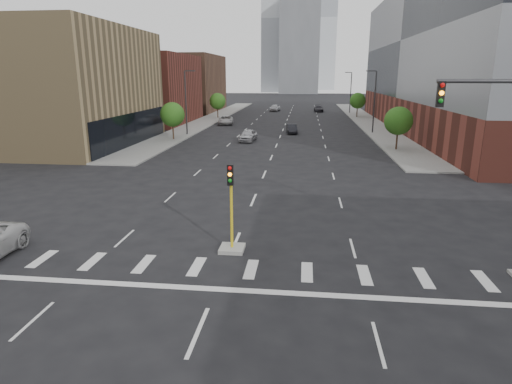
% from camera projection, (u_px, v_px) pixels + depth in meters
% --- Properties ---
extents(ground, '(400.00, 400.00, 0.00)m').
position_uv_depth(ground, '(182.00, 370.00, 12.63)').
color(ground, black).
rests_on(ground, ground).
extents(sidewalk_left_far, '(5.00, 92.00, 0.15)m').
position_uv_depth(sidewalk_left_far, '(212.00, 118.00, 85.15)').
color(sidewalk_left_far, gray).
rests_on(sidewalk_left_far, ground).
extents(sidewalk_right_far, '(5.00, 92.00, 0.15)m').
position_uv_depth(sidewalk_right_far, '(366.00, 120.00, 81.89)').
color(sidewalk_right_far, gray).
rests_on(sidewalk_right_far, ground).
extents(building_left_mid, '(20.00, 24.00, 14.00)m').
position_uv_depth(building_left_mid, '(51.00, 87.00, 52.09)').
color(building_left_mid, '#987F56').
rests_on(building_left_mid, ground).
extents(building_left_far_a, '(20.00, 22.00, 12.00)m').
position_uv_depth(building_left_far_a, '(134.00, 89.00, 77.27)').
color(building_left_far_a, brown).
rests_on(building_left_far_a, ground).
extents(building_left_far_b, '(20.00, 24.00, 13.00)m').
position_uv_depth(building_left_far_b, '(176.00, 83.00, 102.06)').
color(building_left_far_b, brown).
rests_on(building_left_far_b, ground).
extents(building_right_main, '(24.00, 70.00, 22.00)m').
position_uv_depth(building_right_main, '(482.00, 57.00, 64.02)').
color(building_right_main, brown).
rests_on(building_right_main, ground).
extents(tower_left, '(22.00, 22.00, 70.00)m').
position_uv_depth(tower_left, '(285.00, 20.00, 215.07)').
color(tower_left, '#B2B7BC').
rests_on(tower_left, ground).
extents(tower_right, '(20.00, 20.00, 80.00)m').
position_uv_depth(tower_right, '(319.00, 19.00, 250.13)').
color(tower_right, '#B2B7BC').
rests_on(tower_right, ground).
extents(tower_mid, '(18.00, 18.00, 44.00)m').
position_uv_depth(tower_mid, '(300.00, 45.00, 198.47)').
color(tower_mid, slate).
rests_on(tower_mid, ground).
extents(median_traffic_signal, '(1.20, 1.20, 4.40)m').
position_uv_depth(median_traffic_signal, '(232.00, 232.00, 20.96)').
color(median_traffic_signal, '#999993').
rests_on(median_traffic_signal, ground).
extents(streetlight_right_a, '(1.60, 0.22, 9.07)m').
position_uv_depth(streetlight_right_a, '(374.00, 99.00, 62.55)').
color(streetlight_right_a, '#2D2D30').
rests_on(streetlight_right_a, ground).
extents(streetlight_right_b, '(1.60, 0.22, 9.07)m').
position_uv_depth(streetlight_right_b, '(350.00, 91.00, 96.10)').
color(streetlight_right_b, '#2D2D30').
rests_on(streetlight_right_b, ground).
extents(streetlight_left, '(1.60, 0.22, 9.07)m').
position_uv_depth(streetlight_left, '(186.00, 100.00, 60.67)').
color(streetlight_left, '#2D2D30').
rests_on(streetlight_left, ground).
extents(tree_left_near, '(3.20, 3.20, 4.85)m').
position_uv_depth(tree_left_near, '(172.00, 115.00, 56.37)').
color(tree_left_near, '#382619').
rests_on(tree_left_near, ground).
extents(tree_left_far, '(3.20, 3.20, 4.85)m').
position_uv_depth(tree_left_far, '(218.00, 101.00, 85.12)').
color(tree_left_far, '#382619').
rests_on(tree_left_far, ground).
extents(tree_right_near, '(3.20, 3.20, 4.85)m').
position_uv_depth(tree_right_near, '(398.00, 121.00, 48.54)').
color(tree_right_near, '#382619').
rests_on(tree_right_near, ground).
extents(tree_right_far, '(3.20, 3.20, 4.85)m').
position_uv_depth(tree_right_far, '(358.00, 101.00, 86.88)').
color(tree_right_far, '#382619').
rests_on(tree_right_far, ground).
extents(car_near_left, '(2.24, 4.73, 1.56)m').
position_uv_depth(car_near_left, '(248.00, 135.00, 56.13)').
color(car_near_left, '#AAAAAE').
rests_on(car_near_left, ground).
extents(car_mid_right, '(1.87, 4.20, 1.34)m').
position_uv_depth(car_mid_right, '(292.00, 129.00, 63.83)').
color(car_mid_right, black).
rests_on(car_mid_right, ground).
extents(car_far_left, '(3.19, 5.66, 1.49)m').
position_uv_depth(car_far_left, '(226.00, 120.00, 75.64)').
color(car_far_left, silver).
rests_on(car_far_left, ground).
extents(car_deep_right, '(2.18, 5.07, 1.45)m').
position_uv_depth(car_deep_right, '(319.00, 109.00, 101.06)').
color(car_deep_right, black).
rests_on(car_deep_right, ground).
extents(car_distant, '(2.60, 5.10, 1.66)m').
position_uv_depth(car_distant, '(275.00, 108.00, 102.91)').
color(car_distant, '#B1B1B6').
rests_on(car_distant, ground).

